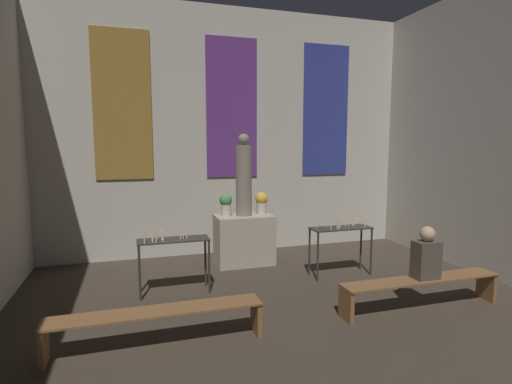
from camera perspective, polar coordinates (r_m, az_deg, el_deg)
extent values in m
cube|color=beige|center=(8.66, -3.57, 8.43)|extent=(8.07, 0.12, 5.18)
cube|color=olive|center=(8.36, -18.55, 11.68)|extent=(1.10, 0.03, 2.90)
cube|color=#60337F|center=(8.61, -3.47, 11.89)|extent=(1.10, 0.03, 2.90)
cube|color=navy|center=(9.37, 9.93, 11.40)|extent=(1.10, 0.03, 2.90)
cube|color=#ADA38E|center=(7.91, -1.73, -6.80)|extent=(1.11, 0.69, 0.97)
cylinder|color=gray|center=(7.72, -1.76, 1.64)|extent=(0.31, 0.31, 1.37)
sphere|color=gray|center=(7.68, -1.78, 7.53)|extent=(0.22, 0.22, 0.22)
cylinder|color=beige|center=(7.70, -4.34, -2.63)|extent=(0.20, 0.20, 0.23)
sphere|color=#4C9351|center=(7.67, -4.35, -1.13)|extent=(0.25, 0.25, 0.25)
cylinder|color=beige|center=(7.89, 0.79, -2.37)|extent=(0.20, 0.20, 0.23)
sphere|color=gold|center=(7.86, 0.79, -0.91)|extent=(0.25, 0.25, 0.25)
cube|color=#332D28|center=(6.44, -11.71, -6.70)|extent=(1.12, 0.40, 0.02)
cylinder|color=#332D28|center=(6.37, -16.29, -11.08)|extent=(0.04, 0.04, 0.85)
cylinder|color=#332D28|center=(6.46, -6.71, -10.57)|extent=(0.04, 0.04, 0.85)
cylinder|color=#332D28|center=(6.69, -16.34, -10.19)|extent=(0.04, 0.04, 0.85)
cylinder|color=#332D28|center=(6.78, -7.24, -9.73)|extent=(0.04, 0.04, 0.85)
cylinder|color=silver|center=(6.24, -15.66, -6.39)|extent=(0.02, 0.02, 0.17)
sphere|color=#F9CC4C|center=(6.22, -15.68, -5.54)|extent=(0.02, 0.02, 0.02)
cylinder|color=silver|center=(6.41, -10.74, -6.09)|extent=(0.02, 0.02, 0.12)
sphere|color=#F9CC4C|center=(6.39, -10.75, -5.45)|extent=(0.02, 0.02, 0.02)
cylinder|color=silver|center=(6.39, -13.24, -6.23)|extent=(0.02, 0.02, 0.11)
sphere|color=#F9CC4C|center=(6.38, -13.25, -5.62)|extent=(0.02, 0.02, 0.02)
cylinder|color=silver|center=(6.52, -13.81, -5.80)|extent=(0.02, 0.02, 0.15)
sphere|color=#F9CC4C|center=(6.50, -13.83, -5.05)|extent=(0.02, 0.02, 0.02)
cylinder|color=silver|center=(6.44, -10.35, -5.78)|extent=(0.02, 0.02, 0.17)
sphere|color=#F9CC4C|center=(6.42, -10.37, -4.92)|extent=(0.02, 0.02, 0.02)
cylinder|color=silver|center=(6.45, -9.86, -6.05)|extent=(0.02, 0.02, 0.11)
sphere|color=#F9CC4C|center=(6.43, -9.88, -5.47)|extent=(0.02, 0.02, 0.02)
cylinder|color=silver|center=(6.28, -13.10, -6.52)|extent=(0.02, 0.02, 0.10)
sphere|color=#F9CC4C|center=(6.26, -13.12, -5.97)|extent=(0.02, 0.02, 0.02)
cylinder|color=silver|center=(6.25, -14.09, -6.34)|extent=(0.02, 0.02, 0.16)
sphere|color=#F9CC4C|center=(6.23, -14.11, -5.51)|extent=(0.02, 0.02, 0.02)
cylinder|color=silver|center=(6.56, -14.10, -5.75)|extent=(0.02, 0.02, 0.15)
sphere|color=#F9CC4C|center=(6.54, -14.12, -5.01)|extent=(0.02, 0.02, 0.02)
cylinder|color=silver|center=(6.34, -14.62, -6.36)|extent=(0.02, 0.02, 0.12)
sphere|color=#F9CC4C|center=(6.33, -14.64, -5.73)|extent=(0.02, 0.02, 0.02)
cylinder|color=silver|center=(6.32, -14.53, -6.21)|extent=(0.02, 0.02, 0.16)
sphere|color=#F9CC4C|center=(6.30, -14.56, -5.39)|extent=(0.02, 0.02, 0.02)
cylinder|color=silver|center=(6.40, -13.31, -6.17)|extent=(0.02, 0.02, 0.13)
sphere|color=#F9CC4C|center=(6.38, -13.32, -5.51)|extent=(0.02, 0.02, 0.02)
cube|color=#332D28|center=(7.32, 12.03, -5.05)|extent=(1.12, 0.40, 0.02)
cylinder|color=#332D28|center=(7.04, 8.81, -9.14)|extent=(0.04, 0.04, 0.85)
cylinder|color=#332D28|center=(7.55, 16.13, -8.22)|extent=(0.04, 0.04, 0.85)
cylinder|color=#332D28|center=(7.33, 7.64, -8.45)|extent=(0.04, 0.04, 0.85)
cylinder|color=#332D28|center=(7.82, 14.75, -7.63)|extent=(0.04, 0.04, 0.85)
cylinder|color=silver|center=(7.17, 11.76, -4.83)|extent=(0.02, 0.02, 0.09)
sphere|color=#F9CC4C|center=(7.16, 11.77, -4.37)|extent=(0.02, 0.02, 0.02)
cylinder|color=silver|center=(7.45, 15.27, -4.48)|extent=(0.02, 0.02, 0.09)
sphere|color=#F9CC4C|center=(7.44, 15.29, -4.04)|extent=(0.02, 0.02, 0.02)
cylinder|color=silver|center=(7.32, 11.95, -4.36)|extent=(0.02, 0.02, 0.15)
sphere|color=#F9CC4C|center=(7.31, 11.97, -3.69)|extent=(0.02, 0.02, 0.02)
cylinder|color=silver|center=(7.14, 11.52, -4.67)|extent=(0.02, 0.02, 0.14)
sphere|color=#F9CC4C|center=(7.13, 11.54, -4.02)|extent=(0.02, 0.02, 0.02)
cylinder|color=silver|center=(7.52, 13.85, -4.32)|extent=(0.02, 0.02, 0.10)
sphere|color=#F9CC4C|center=(7.51, 13.86, -3.87)|extent=(0.02, 0.02, 0.02)
cylinder|color=silver|center=(7.27, 9.96, -4.44)|extent=(0.02, 0.02, 0.14)
sphere|color=#F9CC4C|center=(7.26, 9.97, -3.82)|extent=(0.02, 0.02, 0.02)
cylinder|color=silver|center=(7.66, 14.91, -4.06)|extent=(0.02, 0.02, 0.12)
sphere|color=#F9CC4C|center=(7.65, 14.93, -3.53)|extent=(0.02, 0.02, 0.02)
cylinder|color=silver|center=(7.45, 12.67, -4.36)|extent=(0.02, 0.02, 0.11)
sphere|color=#F9CC4C|center=(7.44, 12.69, -3.88)|extent=(0.02, 0.02, 0.02)
cylinder|color=silver|center=(7.47, 13.63, -4.13)|extent=(0.02, 0.02, 0.17)
sphere|color=#F9CC4C|center=(7.45, 13.65, -3.41)|extent=(0.02, 0.02, 0.02)
cylinder|color=silver|center=(7.14, 8.69, -4.53)|extent=(0.02, 0.02, 0.16)
sphere|color=#F9CC4C|center=(7.12, 8.70, -3.78)|extent=(0.02, 0.02, 0.02)
cylinder|color=silver|center=(7.07, 10.65, -4.78)|extent=(0.02, 0.02, 0.14)
sphere|color=#F9CC4C|center=(7.05, 10.66, -4.12)|extent=(0.02, 0.02, 0.02)
cylinder|color=silver|center=(7.44, 13.09, -4.22)|extent=(0.02, 0.02, 0.15)
sphere|color=#F9CC4C|center=(7.42, 13.11, -3.56)|extent=(0.02, 0.02, 0.02)
cube|color=brown|center=(4.95, -13.92, -16.21)|extent=(2.46, 0.36, 0.03)
cube|color=brown|center=(5.13, -28.11, -18.76)|extent=(0.06, 0.32, 0.43)
cube|color=brown|center=(5.23, 0.05, -17.39)|extent=(0.06, 0.32, 0.43)
cube|color=brown|center=(6.28, 22.55, -11.45)|extent=(2.46, 0.36, 0.03)
cube|color=brown|center=(5.70, 12.76, -15.42)|extent=(0.06, 0.32, 0.43)
cube|color=brown|center=(7.15, 30.04, -11.53)|extent=(0.06, 0.32, 0.43)
cube|color=#4C4238|center=(6.24, 23.12, -8.89)|extent=(0.36, 0.24, 0.54)
sphere|color=tan|center=(6.15, 23.29, -5.51)|extent=(0.21, 0.21, 0.21)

